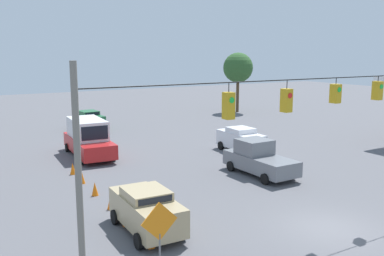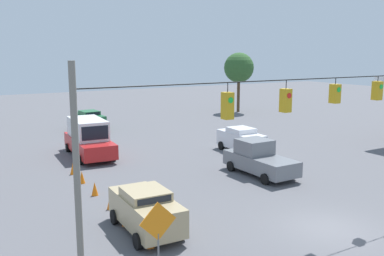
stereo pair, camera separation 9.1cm
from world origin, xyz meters
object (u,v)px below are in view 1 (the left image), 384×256
tree_horizon_left (238,68)px  traffic_cone_farthest (73,169)px  box_truck_red_withflow_far (88,138)px  traffic_cone_second (127,218)px  pickup_truck_grey_crossing_near (259,159)px  work_zone_sign (159,228)px  traffic_cone_fourth (95,189)px  traffic_cone_nearest (151,239)px  overhead_signal_span (332,121)px  sedan_green_withflow_deep (89,120)px  traffic_cone_third (111,202)px  sedan_white_oncoming_far (241,139)px  traffic_cone_fifth (82,177)px  sedan_tan_parked_shoulder (146,209)px

tree_horizon_left → traffic_cone_farthest: bearing=34.3°
box_truck_red_withflow_far → traffic_cone_second: box_truck_red_withflow_far is taller
pickup_truck_grey_crossing_near → work_zone_sign: size_ratio=1.78×
pickup_truck_grey_crossing_near → traffic_cone_fourth: 10.05m
traffic_cone_nearest → pickup_truck_grey_crossing_near: bearing=-150.3°
traffic_cone_nearest → overhead_signal_span: bearing=163.5°
overhead_signal_span → tree_horizon_left: size_ratio=2.89×
sedan_green_withflow_deep → traffic_cone_third: 22.26m
sedan_white_oncoming_far → work_zone_sign: 19.51m
traffic_cone_fourth → traffic_cone_fifth: 2.43m
box_truck_red_withflow_far → traffic_cone_fifth: size_ratio=9.25×
pickup_truck_grey_crossing_near → traffic_cone_second: 10.58m
sedan_green_withflow_deep → traffic_cone_third: bearing=75.2°
traffic_cone_nearest → work_zone_sign: (0.94, 2.69, 1.63)m
traffic_cone_fifth → traffic_cone_nearest: bearing=89.3°
sedan_white_oncoming_far → traffic_cone_nearest: 16.96m
traffic_cone_nearest → traffic_cone_fifth: (-0.12, -9.45, 0.00)m
tree_horizon_left → box_truck_red_withflow_far: bearing=29.7°
traffic_cone_fifth → sedan_white_oncoming_far: bearing=-172.3°
work_zone_sign → tree_horizon_left: size_ratio=0.38×
sedan_white_oncoming_far → traffic_cone_farthest: 12.60m
traffic_cone_second → traffic_cone_fifth: same height
overhead_signal_span → work_zone_sign: (8.19, 0.53, -2.64)m
sedan_tan_parked_shoulder → pickup_truck_grey_crossing_near: bearing=-156.0°
sedan_tan_parked_shoulder → tree_horizon_left: (-25.41, -27.68, 4.57)m
overhead_signal_span → sedan_tan_parked_shoulder: overhead_signal_span is taller
sedan_green_withflow_deep → work_zone_sign: bearing=76.8°
pickup_truck_grey_crossing_near → traffic_cone_fifth: 10.61m
overhead_signal_span → traffic_cone_second: size_ratio=29.63×
traffic_cone_fourth → tree_horizon_left: (-25.82, -22.13, 5.17)m
sedan_tan_parked_shoulder → traffic_cone_farthest: sedan_tan_parked_shoulder is taller
pickup_truck_grey_crossing_near → sedan_green_withflow_deep: bearing=-78.4°
sedan_tan_parked_shoulder → work_zone_sign: size_ratio=1.53×
traffic_cone_nearest → tree_horizon_left: bearing=-131.6°
pickup_truck_grey_crossing_near → traffic_cone_farthest: pickup_truck_grey_crossing_near is taller
overhead_signal_span → traffic_cone_nearest: overhead_signal_span is taller
traffic_cone_third → traffic_cone_farthest: same height
box_truck_red_withflow_far → traffic_cone_nearest: (2.53, 15.83, -0.97)m
sedan_white_oncoming_far → sedan_green_withflow_deep: bearing=-65.3°
sedan_white_oncoming_far → traffic_cone_third: sedan_white_oncoming_far is taller
traffic_cone_fifth → tree_horizon_left: bearing=-142.6°
overhead_signal_span → sedan_tan_parked_shoulder: size_ratio=4.92×
traffic_cone_second → traffic_cone_third: bearing=-93.1°
traffic_cone_farthest → work_zone_sign: bearing=85.5°
pickup_truck_grey_crossing_near → tree_horizon_left: bearing=-124.1°
traffic_cone_second → traffic_cone_fourth: same height
box_truck_red_withflow_far → pickup_truck_grey_crossing_near: 12.60m
traffic_cone_fourth → pickup_truck_grey_crossing_near: bearing=172.6°
sedan_white_oncoming_far → traffic_cone_fourth: bearing=18.1°
sedan_tan_parked_shoulder → work_zone_sign: work_zone_sign is taller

